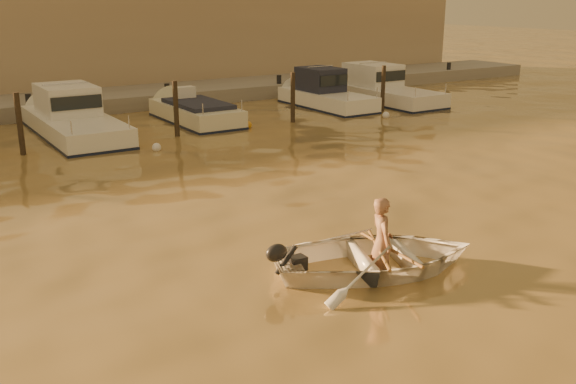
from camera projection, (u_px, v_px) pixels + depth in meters
ground_plane at (476, 262)px, 12.25m from camera, size 160.00×160.00×0.00m
dinghy at (376, 257)px, 11.78m from camera, size 4.50×3.85×0.79m
person at (382, 242)px, 11.72m from camera, size 0.60×0.73×1.71m
outboard_motor at (297, 264)px, 11.47m from camera, size 0.98×0.69×0.70m
oar_port at (389, 248)px, 11.79m from camera, size 0.36×2.09×0.13m
oar_starboard at (379, 249)px, 11.75m from camera, size 1.11×1.85×0.13m
moored_boat_2 at (74, 118)px, 23.26m from camera, size 2.32×7.76×1.75m
moored_boat_3 at (196, 116)px, 25.87m from camera, size 2.02×5.85×0.95m
moored_boat_4 at (327, 94)px, 29.12m from camera, size 1.95×6.12×1.75m
moored_boat_5 at (381, 88)px, 30.78m from camera, size 2.28×7.65×1.75m
piling_1 at (20, 127)px, 20.26m from camera, size 0.18×0.18×2.20m
piling_2 at (176, 112)px, 23.00m from camera, size 0.18×0.18×2.20m
piling_3 at (293, 100)px, 25.57m from camera, size 0.18×0.18×2.20m
piling_4 at (383, 91)px, 28.00m from camera, size 0.18×0.18×2.20m
fender_c at (157, 147)px, 21.08m from camera, size 0.30×0.30×0.30m
fender_d at (248, 125)px, 24.77m from camera, size 0.30×0.30×0.30m
fender_e at (386, 115)px, 26.78m from camera, size 0.30×0.30×0.30m
quay at (115, 103)px, 29.52m from camera, size 52.00×4.00×1.00m
waterfront_building at (77, 46)px, 33.29m from camera, size 46.00×7.00×4.80m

